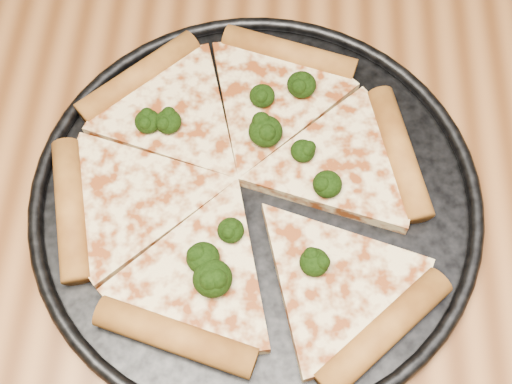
{
  "coord_description": "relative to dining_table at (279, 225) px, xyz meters",
  "views": [
    {
      "loc": [
        -0.01,
        -0.26,
        1.26
      ],
      "look_at": [
        -0.02,
        -0.02,
        0.77
      ],
      "focal_mm": 46.79,
      "sensor_mm": 36.0,
      "label": 1
    }
  ],
  "objects": [
    {
      "name": "dining_table",
      "position": [
        0.0,
        0.0,
        0.0
      ],
      "size": [
        1.2,
        0.9,
        0.75
      ],
      "color": "#985A2F",
      "rests_on": "ground"
    },
    {
      "name": "pizza_pan",
      "position": [
        -0.02,
        -0.02,
        0.1
      ],
      "size": [
        0.38,
        0.38,
        0.02
      ],
      "color": "black",
      "rests_on": "dining_table"
    },
    {
      "name": "broccoli_florets",
      "position": [
        -0.03,
        -0.01,
        0.12
      ],
      "size": [
        0.18,
        0.21,
        0.02
      ],
      "color": "black",
      "rests_on": "pizza"
    },
    {
      "name": "ground",
      "position": [
        0.0,
        0.0,
        -0.66
      ],
      "size": [
        4.0,
        4.0,
        0.0
      ],
      "primitive_type": "plane",
      "color": "brown",
      "rests_on": "ground"
    },
    {
      "name": "pizza",
      "position": [
        -0.03,
        -0.01,
        0.11
      ],
      "size": [
        0.34,
        0.34,
        0.02
      ],
      "rotation": [
        0.0,
        0.0,
        -0.28
      ],
      "color": "beige",
      "rests_on": "pizza_pan"
    }
  ]
}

